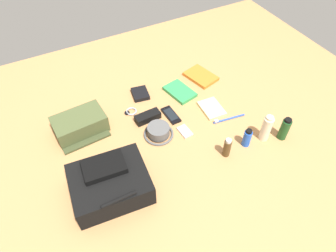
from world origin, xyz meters
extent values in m
cube|color=#B57E4B|center=(0.00, 0.00, -0.01)|extent=(2.64, 2.02, 0.02)
cube|color=black|center=(0.39, 0.20, 0.06)|extent=(0.35, 0.30, 0.12)
cube|color=black|center=(0.39, 0.15, 0.13)|extent=(0.19, 0.14, 0.03)
cylinder|color=black|center=(0.39, 0.33, 0.13)|extent=(0.15, 0.02, 0.02)
cube|color=#47512D|center=(0.40, -0.22, 0.05)|extent=(0.27, 0.18, 0.10)
cube|color=#394124|center=(0.40, -0.13, 0.01)|extent=(0.25, 0.07, 0.01)
cylinder|color=#535353|center=(0.06, 0.00, 0.03)|extent=(0.12, 0.12, 0.05)
torus|color=#535353|center=(0.06, 0.00, 0.01)|extent=(0.16, 0.16, 0.01)
cylinder|color=#19471E|center=(-0.50, 0.31, 0.06)|extent=(0.05, 0.05, 0.12)
cylinder|color=black|center=(-0.50, 0.31, 0.13)|extent=(0.03, 0.03, 0.01)
cylinder|color=beige|center=(-0.42, 0.27, 0.07)|extent=(0.05, 0.05, 0.14)
cylinder|color=beige|center=(-0.42, 0.27, 0.15)|extent=(0.04, 0.04, 0.01)
cylinder|color=blue|center=(-0.31, 0.26, 0.05)|extent=(0.04, 0.04, 0.09)
cylinder|color=black|center=(-0.31, 0.26, 0.10)|extent=(0.03, 0.03, 0.01)
cylinder|color=#473319|center=(-0.18, 0.27, 0.05)|extent=(0.04, 0.04, 0.10)
cylinder|color=silver|center=(-0.18, 0.27, 0.11)|extent=(0.03, 0.03, 0.01)
cube|color=orange|center=(-0.39, -0.30, 0.01)|extent=(0.18, 0.22, 0.02)
cube|color=white|center=(-0.39, -0.30, 0.01)|extent=(0.17, 0.21, 0.01)
cube|color=#2D934C|center=(-0.20, -0.23, 0.01)|extent=(0.16, 0.20, 0.02)
cube|color=white|center=(-0.20, -0.23, 0.01)|extent=(0.15, 0.20, 0.02)
cube|color=black|center=(-0.07, -0.09, 0.01)|extent=(0.06, 0.14, 0.01)
cube|color=black|center=(-0.07, -0.09, 0.01)|extent=(0.05, 0.10, 0.00)
cube|color=#B7B7BC|center=(-0.08, 0.05, 0.01)|extent=(0.06, 0.09, 0.01)
cylinder|color=silver|center=(-0.08, 0.03, 0.01)|extent=(0.03, 0.03, 0.00)
torus|color=#99999E|center=(0.12, -0.22, 0.01)|extent=(0.06, 0.06, 0.01)
cylinder|color=black|center=(0.14, -0.22, 0.01)|extent=(0.03, 0.03, 0.01)
cylinder|color=blue|center=(-0.34, 0.08, 0.00)|extent=(0.19, 0.04, 0.01)
cube|color=white|center=(-0.26, 0.07, 0.02)|extent=(0.02, 0.01, 0.01)
cube|color=black|center=(0.01, -0.32, 0.01)|extent=(0.11, 0.12, 0.02)
cube|color=beige|center=(-0.29, -0.03, 0.01)|extent=(0.12, 0.16, 0.02)
cube|color=black|center=(0.06, -0.13, 0.02)|extent=(0.14, 0.06, 0.04)
camera|label=1|loc=(0.49, 0.94, 1.22)|focal=32.66mm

